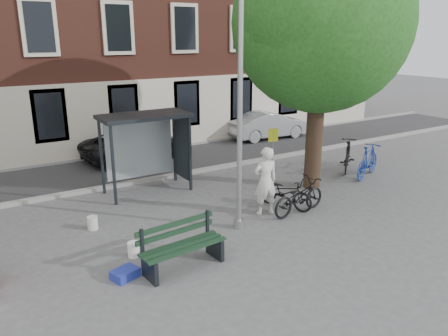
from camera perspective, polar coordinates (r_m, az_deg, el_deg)
The scene contains 19 objects.
ground at distance 12.00m, azimuth 1.92°, elevation -7.81°, with size 90.00×90.00×0.00m, color #4C4C4F.
road at distance 17.89m, azimuth -10.51°, elevation 0.38°, with size 40.00×4.00×0.01m, color #28282B.
curb_near at distance 16.10m, azimuth -7.92°, elevation -1.17°, with size 40.00×0.25×0.12m, color gray.
curb_far at distance 19.69m, azimuth -12.65°, elevation 1.95°, with size 40.00×0.25×0.12m, color gray.
lamppost at distance 11.12m, azimuth 2.07°, elevation 5.32°, with size 0.28×0.35×6.11m.
tree_right at distance 14.51m, azimuth 13.02°, elevation 18.89°, with size 5.76×5.60×8.20m.
bus_shelter at distance 14.58m, azimuth -8.97°, elevation 4.46°, with size 2.85×1.45×2.62m.
painter at distance 12.60m, azimuth 5.43°, elevation -1.70°, with size 0.74×0.48×2.02m, color silver.
bench at distance 9.95m, azimuth -5.50°, elevation -10.37°, with size 2.05×0.84×1.03m.
bike_a at distance 12.93m, azimuth 9.76°, elevation -3.71°, with size 0.69×1.97×1.03m, color black.
bike_b at distance 16.83m, azimuth 18.28°, elevation 0.89°, with size 0.57×2.03×1.22m, color navy.
bike_c at distance 13.31m, azimuth 7.93°, elevation -3.16°, with size 0.64×1.85×0.97m, color black.
bike_d at distance 17.45m, azimuth 15.85°, elevation 1.66°, with size 0.57×2.03×1.22m, color black.
car_dark at distance 18.73m, azimuth -11.52°, elevation 3.02°, with size 2.06×4.46×1.24m, color black.
car_silver at distance 22.26m, azimuth 5.87°, elevation 5.64°, with size 1.44×4.14×1.36m, color #999BA0.
blue_crate at distance 9.91m, azimuth -12.80°, elevation -13.32°, with size 0.55×0.40×0.20m, color #212E9A.
bucket_b at distance 10.69m, azimuth -11.73°, elevation -10.37°, with size 0.28×0.28×0.36m, color white.
bucket_c at distance 12.37m, azimuth -16.80°, elevation -6.88°, with size 0.28×0.28×0.36m, color silver.
notice_sign at distance 15.06m, azimuth 6.41°, elevation 3.13°, with size 0.33×0.13×1.98m.
Camera 1 is at (-6.04, -9.07, 5.03)m, focal length 35.00 mm.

